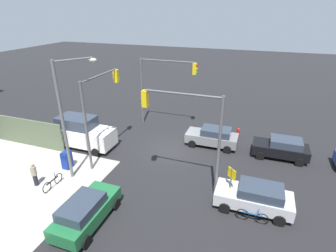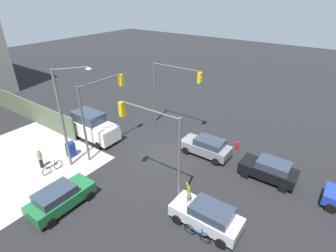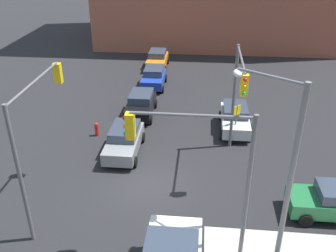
% 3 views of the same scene
% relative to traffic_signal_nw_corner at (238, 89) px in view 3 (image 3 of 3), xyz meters
% --- Properties ---
extents(ground_plane, '(120.00, 120.00, 0.00)m').
position_rel_traffic_signal_nw_corner_xyz_m(ground_plane, '(2.66, -4.50, -4.59)').
color(ground_plane, black).
extents(traffic_signal_nw_corner, '(4.89, 0.36, 6.50)m').
position_rel_traffic_signal_nw_corner_xyz_m(traffic_signal_nw_corner, '(0.00, 0.00, 0.00)').
color(traffic_signal_nw_corner, '#59595B').
rests_on(traffic_signal_nw_corner, ground).
extents(traffic_signal_se_corner, '(5.55, 0.36, 6.50)m').
position_rel_traffic_signal_nw_corner_xyz_m(traffic_signal_se_corner, '(5.04, -9.00, 0.04)').
color(traffic_signal_se_corner, '#59595B').
rests_on(traffic_signal_se_corner, ground).
extents(traffic_signal_ne_corner, '(0.36, 4.76, 6.50)m').
position_rel_traffic_signal_nw_corner_xyz_m(traffic_signal_ne_corner, '(7.16, -1.79, -0.01)').
color(traffic_signal_ne_corner, '#59595B').
rests_on(traffic_signal_ne_corner, ground).
extents(street_lamp_corner, '(1.72, 2.27, 8.00)m').
position_rel_traffic_signal_nw_corner_xyz_m(street_lamp_corner, '(7.65, 0.99, 0.11)').
color(street_lamp_corner, slate).
rests_on(street_lamp_corner, ground).
extents(warning_sign_two_way, '(0.48, 0.48, 2.40)m').
position_rel_traffic_signal_nw_corner_xyz_m(warning_sign_two_way, '(-2.74, 0.34, -2.96)').
color(warning_sign_two_way, '#4C4C4C').
rests_on(warning_sign_two_way, ground).
extents(fire_hydrant, '(0.26, 0.26, 0.94)m').
position_rel_traffic_signal_nw_corner_xyz_m(fire_hydrant, '(-2.34, -8.70, -4.11)').
color(fire_hydrant, red).
rests_on(fire_hydrant, ground).
extents(sedan_orange, '(4.09, 2.02, 1.62)m').
position_rel_traffic_signal_nw_corner_xyz_m(sedan_orange, '(-16.70, -6.43, -3.75)').
color(sedan_orange, orange).
rests_on(sedan_orange, ground).
extents(coupe_silver, '(4.30, 2.02, 1.62)m').
position_rel_traffic_signal_nw_corner_xyz_m(coupe_silver, '(-4.18, 0.41, -3.75)').
color(coupe_silver, '#B7BABF').
rests_on(coupe_silver, ground).
extents(hatchback_blue, '(3.84, 2.02, 1.62)m').
position_rel_traffic_signal_nw_corner_xyz_m(hatchback_blue, '(-11.51, -6.11, -3.75)').
color(hatchback_blue, '#1E389E').
rests_on(hatchback_blue, ground).
extents(hatchback_gray, '(4.26, 2.02, 1.62)m').
position_rel_traffic_signal_nw_corner_xyz_m(hatchback_gray, '(-0.45, -6.45, -3.75)').
color(hatchback_gray, slate).
rests_on(hatchback_gray, ground).
extents(hatchback_black, '(4.09, 2.02, 1.62)m').
position_rel_traffic_signal_nw_corner_xyz_m(hatchback_black, '(-5.82, -6.31, -3.75)').
color(hatchback_black, black).
rests_on(hatchback_black, ground).
extents(bicycle_at_crosswalk, '(1.75, 0.05, 0.97)m').
position_rel_traffic_signal_nw_corner_xyz_m(bicycle_at_crosswalk, '(-4.14, 1.50, -4.25)').
color(bicycle_at_crosswalk, black).
rests_on(bicycle_at_crosswalk, ground).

